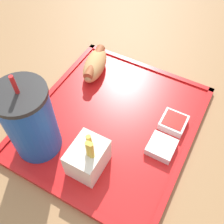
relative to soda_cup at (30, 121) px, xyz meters
name	(u,v)px	position (x,y,z in m)	size (l,w,h in m)	color
ground_plane	(109,203)	(0.16, -0.06, -0.79)	(8.00, 8.00, 0.00)	#4C4742
dining_table	(108,170)	(0.16, -0.06, -0.44)	(1.45, 1.17, 0.71)	olive
food_tray	(112,122)	(0.12, -0.10, -0.08)	(0.38, 0.34, 0.01)	red
soda_cup	(30,121)	(0.00, 0.00, 0.00)	(0.09, 0.09, 0.19)	#194CA5
hot_dog_far	(95,64)	(0.23, 0.01, -0.05)	(0.12, 0.07, 0.05)	tan
fries_carton	(88,157)	(0.01, -0.11, -0.05)	(0.07, 0.06, 0.10)	silver
sauce_cup_mayo	(162,147)	(0.11, -0.22, -0.07)	(0.05, 0.05, 0.02)	silver
sauce_cup_ketchup	(173,122)	(0.17, -0.22, -0.07)	(0.05, 0.05, 0.02)	silver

